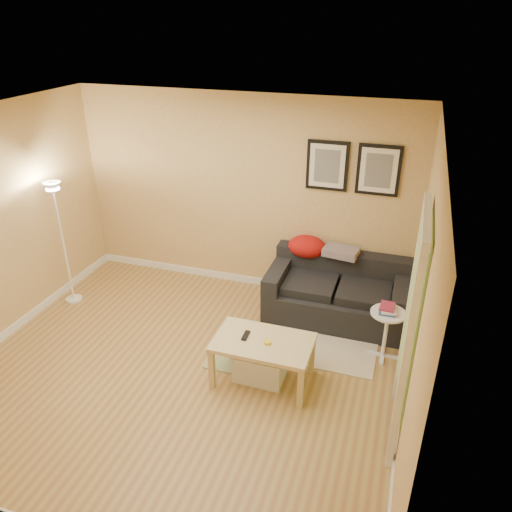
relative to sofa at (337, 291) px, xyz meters
name	(u,v)px	position (x,y,z in m)	size (l,w,h in m)	color
floor	(183,370)	(-1.38, -1.53, -0.38)	(4.50, 4.50, 0.00)	#A98948
ceiling	(162,126)	(-1.38, -1.53, 2.23)	(4.50, 4.50, 0.00)	white
wall_back	(243,195)	(-1.38, 0.47, 0.92)	(4.50, 4.50, 0.00)	#DCB471
wall_front	(27,407)	(-1.38, -3.53, 0.92)	(4.50, 4.50, 0.00)	#DCB471
wall_right	(419,301)	(0.87, -1.53, 0.92)	(4.00, 4.00, 0.00)	#DCB471
baseboard_back	(244,279)	(-1.38, 0.46, -0.33)	(4.50, 0.02, 0.10)	white
baseboard_left	(13,328)	(-3.62, -1.53, -0.33)	(0.02, 4.00, 0.10)	white
baseboard_right	(398,413)	(0.86, -1.53, -0.33)	(0.02, 4.00, 0.10)	white
sofa	(337,291)	(0.00, 0.00, 0.00)	(1.70, 0.90, 0.75)	black
red_throw	(307,247)	(-0.47, 0.30, 0.40)	(0.48, 0.36, 0.28)	red
plaid_throw	(341,252)	(-0.03, 0.26, 0.41)	(0.42, 0.26, 0.10)	tan
framed_print_left	(327,166)	(-0.30, 0.45, 1.43)	(0.50, 0.04, 0.60)	black
framed_print_right	(379,170)	(0.30, 0.45, 1.43)	(0.50, 0.04, 0.60)	black
area_rug	(321,345)	(-0.05, -0.65, -0.37)	(1.25, 0.85, 0.01)	beige
green_runner	(241,360)	(-0.84, -1.19, -0.37)	(0.70, 0.50, 0.01)	#668C4C
coffee_table	(263,360)	(-0.52, -1.41, -0.13)	(0.99, 0.61, 0.50)	#DEC687
remote_control	(246,335)	(-0.71, -1.39, 0.13)	(0.05, 0.16, 0.02)	black
tape_roll	(267,342)	(-0.46, -1.44, 0.14)	(0.07, 0.07, 0.03)	yellow
storage_bin	(260,364)	(-0.56, -1.38, -0.21)	(0.52, 0.38, 0.32)	white
side_table	(385,335)	(0.64, -0.63, -0.08)	(0.38, 0.38, 0.58)	white
book_stack	(388,308)	(0.63, -0.61, 0.24)	(0.17, 0.22, 0.07)	#304C90
floor_lamp	(64,247)	(-3.38, -0.68, 0.40)	(0.21, 0.21, 1.64)	white
doorway	(407,338)	(0.82, -1.68, 0.65)	(0.12, 1.01, 2.13)	white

